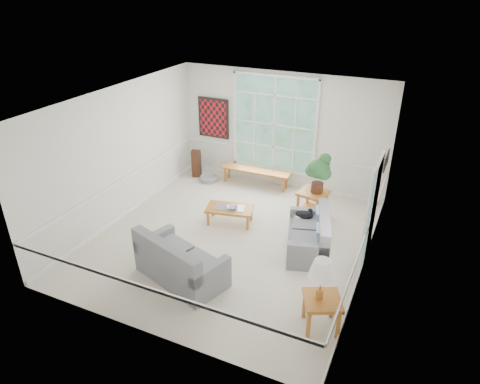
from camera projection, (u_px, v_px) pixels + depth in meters
name	position (u px, v px, depth m)	size (l,w,h in m)	color
floor	(232.00, 239.00, 9.19)	(5.50, 6.00, 0.01)	beige
ceiling	(231.00, 101.00, 7.83)	(5.50, 6.00, 0.02)	white
wall_back	(282.00, 131.00, 10.94)	(5.50, 0.02, 3.00)	silver
wall_front	(140.00, 255.00, 6.07)	(5.50, 0.02, 3.00)	silver
wall_left	(120.00, 154.00, 9.53)	(0.02, 6.00, 3.00)	silver
wall_right	(373.00, 202.00, 7.49)	(0.02, 6.00, 3.00)	silver
window_back	(274.00, 124.00, 10.91)	(2.30, 0.08, 2.40)	white
entry_door	(372.00, 209.00, 8.19)	(0.08, 0.90, 2.10)	white
door_sidelight	(367.00, 220.00, 7.64)	(0.08, 0.26, 1.90)	white
wall_art	(213.00, 118.00, 11.58)	(0.90, 0.06, 1.10)	maroon
wall_frame_near	(385.00, 164.00, 8.90)	(0.04, 0.26, 0.32)	black
wall_frame_far	(387.00, 157.00, 9.22)	(0.04, 0.26, 0.32)	black
loveseat_right	(308.00, 232.00, 8.63)	(0.79, 1.53, 0.83)	slate
loveseat_front	(181.00, 257.00, 7.79)	(1.70, 0.88, 0.92)	slate
coffee_table	(230.00, 215.00, 9.69)	(1.04, 0.57, 0.39)	#AC6423
pewter_bowl	(232.00, 207.00, 9.54)	(0.28, 0.28, 0.07)	#A3A3A9
window_bench	(255.00, 177.00, 11.45)	(1.87, 0.36, 0.44)	#AC6423
end_table	(312.00, 203.00, 9.96)	(0.61, 0.61, 0.61)	#AC6423
houseplant	(318.00, 173.00, 9.59)	(0.55, 0.55, 0.95)	#28562B
side_table	(321.00, 313.00, 6.75)	(0.57, 0.57, 0.58)	#AC6423
table_lamp	(321.00, 280.00, 6.47)	(0.41, 0.41, 0.71)	silver
pet_bed	(209.00, 178.00, 11.73)	(0.49, 0.49, 0.14)	gray
floor_speaker	(196.00, 164.00, 11.86)	(0.24, 0.19, 0.77)	#3B1D11
cat	(304.00, 214.00, 9.08)	(0.38, 0.27, 0.18)	black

